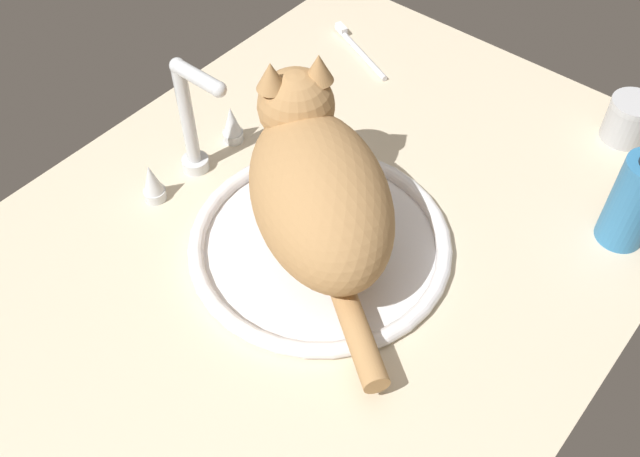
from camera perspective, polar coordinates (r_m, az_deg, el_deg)
countertop at (r=98.36cm, az=-0.86°, el=-2.11°), size 112.35×79.33×3.00cm
sink_basin at (r=96.51cm, az=0.00°, el=-1.18°), size 35.58×35.58×2.14cm
faucet at (r=103.50cm, az=-10.11°, el=7.64°), size 19.26×10.62×19.71cm
cat at (r=90.41cm, az=-0.32°, el=3.62°), size 30.58×37.19×20.68cm
metal_jar at (r=119.81cm, az=23.38°, el=7.98°), size 7.03×7.03×6.98cm
soap_pump_bottle at (r=101.68cm, az=23.84°, el=2.11°), size 6.44×6.44×18.35cm
toothbrush at (r=129.09cm, az=3.13°, el=14.00°), size 7.51×15.82×1.70cm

